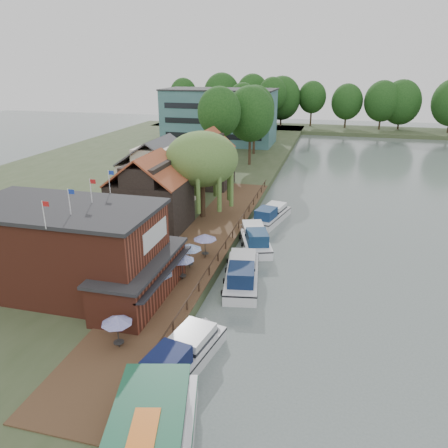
% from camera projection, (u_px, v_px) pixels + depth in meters
% --- Properties ---
extents(ground, '(260.00, 260.00, 0.00)m').
position_uv_depth(ground, '(260.00, 318.00, 34.21)').
color(ground, '#54615E').
rests_on(ground, ground).
extents(land_bank, '(50.00, 140.00, 1.00)m').
position_uv_depth(land_bank, '(119.00, 179.00, 72.81)').
color(land_bank, '#384728').
rests_on(land_bank, ground).
extents(quay_deck, '(6.00, 50.00, 0.10)m').
position_uv_depth(quay_deck, '(200.00, 247.00, 44.79)').
color(quay_deck, '#47301E').
rests_on(quay_deck, land_bank).
extents(quay_rail, '(0.20, 49.00, 1.00)m').
position_uv_depth(quay_rail, '(227.00, 243.00, 44.46)').
color(quay_rail, black).
rests_on(quay_rail, land_bank).
extents(pub, '(20.00, 11.00, 7.30)m').
position_uv_depth(pub, '(87.00, 251.00, 34.95)').
color(pub, maroon).
rests_on(pub, land_bank).
extents(hotel_block, '(25.40, 12.40, 12.30)m').
position_uv_depth(hotel_block, '(219.00, 116.00, 100.41)').
color(hotel_block, '#38666B').
rests_on(hotel_block, land_bank).
extents(cottage_a, '(8.60, 7.60, 8.50)m').
position_uv_depth(cottage_a, '(150.00, 192.00, 48.59)').
color(cottage_a, black).
rests_on(cottage_a, land_bank).
extents(cottage_b, '(9.60, 8.60, 8.50)m').
position_uv_depth(cottage_b, '(160.00, 170.00, 58.37)').
color(cottage_b, beige).
rests_on(cottage_b, land_bank).
extents(cottage_c, '(7.60, 7.60, 8.50)m').
position_uv_depth(cottage_c, '(207.00, 158.00, 65.61)').
color(cottage_c, black).
rests_on(cottage_c, land_bank).
extents(willow, '(8.60, 8.60, 10.43)m').
position_uv_depth(willow, '(202.00, 176.00, 51.75)').
color(willow, '#476B2D').
rests_on(willow, land_bank).
extents(umbrella_0, '(2.07, 2.07, 2.38)m').
position_uv_depth(umbrella_0, '(118.00, 331.00, 28.54)').
color(umbrella_0, navy).
rests_on(umbrella_0, quay_deck).
extents(umbrella_1, '(2.07, 2.07, 2.38)m').
position_uv_depth(umbrella_1, '(160.00, 282.00, 34.96)').
color(umbrella_1, navy).
rests_on(umbrella_1, quay_deck).
extents(umbrella_2, '(2.21, 2.21, 2.38)m').
position_uv_depth(umbrella_2, '(182.00, 267.00, 37.54)').
color(umbrella_2, navy).
rests_on(umbrella_2, quay_deck).
extents(umbrella_3, '(2.32, 2.32, 2.38)m').
position_uv_depth(umbrella_3, '(189.00, 256.00, 39.72)').
color(umbrella_3, '#1B4595').
rests_on(umbrella_3, quay_deck).
extents(umbrella_4, '(2.28, 2.28, 2.38)m').
position_uv_depth(umbrella_4, '(205.00, 245.00, 41.96)').
color(umbrella_4, navy).
rests_on(umbrella_4, quay_deck).
extents(cruiser_0, '(4.78, 9.90, 2.29)m').
position_uv_depth(cruiser_0, '(182.00, 353.00, 28.26)').
color(cruiser_0, silver).
rests_on(cruiser_0, ground).
extents(cruiser_1, '(4.83, 10.39, 2.43)m').
position_uv_depth(cruiser_1, '(242.00, 271.00, 39.26)').
color(cruiser_1, silver).
rests_on(cruiser_1, ground).
extents(cruiser_2, '(5.91, 10.05, 2.31)m').
position_uv_depth(cruiser_2, '(255.00, 236.00, 47.35)').
color(cruiser_2, white).
rests_on(cruiser_2, ground).
extents(cruiser_3, '(4.94, 9.64, 2.21)m').
position_uv_depth(cruiser_3, '(271.00, 213.00, 54.55)').
color(cruiser_3, white).
rests_on(cruiser_3, ground).
extents(swan, '(0.44, 0.44, 0.44)m').
position_uv_depth(swan, '(132.00, 438.00, 23.02)').
color(swan, white).
rests_on(swan, ground).
extents(bank_tree_0, '(7.29, 7.29, 14.24)m').
position_uv_depth(bank_tree_0, '(219.00, 130.00, 73.77)').
color(bank_tree_0, '#143811').
rests_on(bank_tree_0, land_bank).
extents(bank_tree_1, '(8.60, 8.60, 14.13)m').
position_uv_depth(bank_tree_1, '(250.00, 126.00, 78.57)').
color(bank_tree_1, '#143811').
rests_on(bank_tree_1, land_bank).
extents(bank_tree_2, '(7.97, 7.97, 13.72)m').
position_uv_depth(bank_tree_2, '(254.00, 120.00, 88.20)').
color(bank_tree_2, '#143811').
rests_on(bank_tree_2, land_bank).
extents(bank_tree_3, '(6.91, 6.91, 13.34)m').
position_uv_depth(bank_tree_3, '(242.00, 111.00, 107.39)').
color(bank_tree_3, '#143811').
rests_on(bank_tree_3, land_bank).
extents(bank_tree_4, '(6.99, 6.99, 11.14)m').
position_uv_depth(bank_tree_4, '(250.00, 113.00, 112.37)').
color(bank_tree_4, '#143811').
rests_on(bank_tree_4, land_bank).
extents(bank_tree_5, '(7.88, 7.88, 14.20)m').
position_uv_depth(bank_tree_5, '(272.00, 103.00, 120.99)').
color(bank_tree_5, '#143811').
rests_on(bank_tree_5, land_bank).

